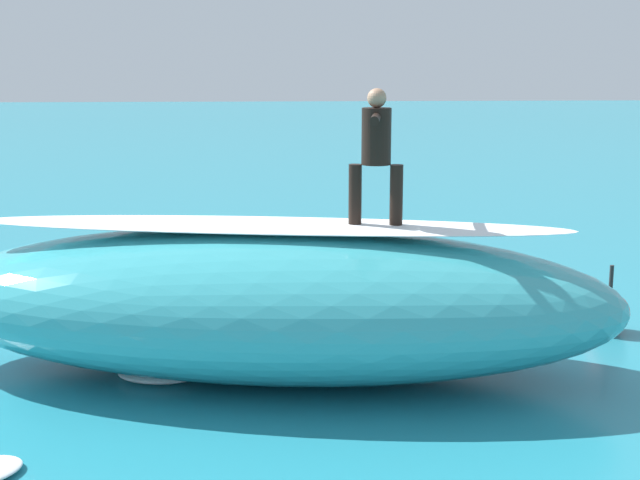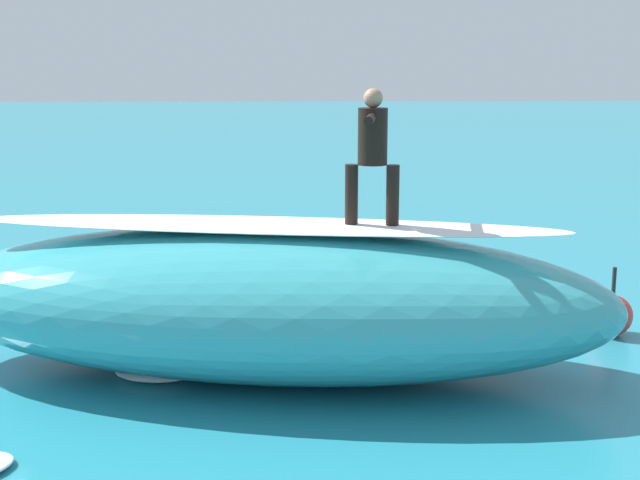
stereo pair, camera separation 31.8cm
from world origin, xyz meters
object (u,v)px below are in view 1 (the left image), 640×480
object	(u,v)px
surfer_riding	(376,147)
surfboard_paddling	(278,303)
surfboard_riding	(375,228)
buoy_marker	(609,313)
surfer_paddling	(272,290)

from	to	relation	value
surfer_riding	surfboard_paddling	size ratio (longest dim) A/B	0.69
surfboard_riding	buoy_marker	distance (m)	3.95
surfboard_riding	surfboard_paddling	world-z (taller)	surfboard_riding
surfer_paddling	buoy_marker	size ratio (longest dim) A/B	1.49
surfboard_riding	surfer_riding	bearing A→B (deg)	112.79
buoy_marker	surfer_riding	bearing A→B (deg)	24.06
surfboard_paddling	surfer_paddling	xyz separation A→B (m)	(0.09, -0.09, 0.17)
surfer_riding	surfboard_paddling	xyz separation A→B (m)	(1.06, -3.08, -2.63)
surfer_riding	buoy_marker	xyz separation A→B (m)	(-3.34, -1.49, -2.39)
buoy_marker	surfer_paddling	bearing A→B (deg)	-20.49
surfboard_riding	buoy_marker	xyz separation A→B (m)	(-3.34, -1.49, -1.48)
surfer_paddling	surfboard_paddling	bearing A→B (deg)	0.00
surfer_riding	buoy_marker	bearing A→B (deg)	-147.19
surfer_riding	buoy_marker	world-z (taller)	surfer_riding
surfboard_paddling	buoy_marker	size ratio (longest dim) A/B	2.39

